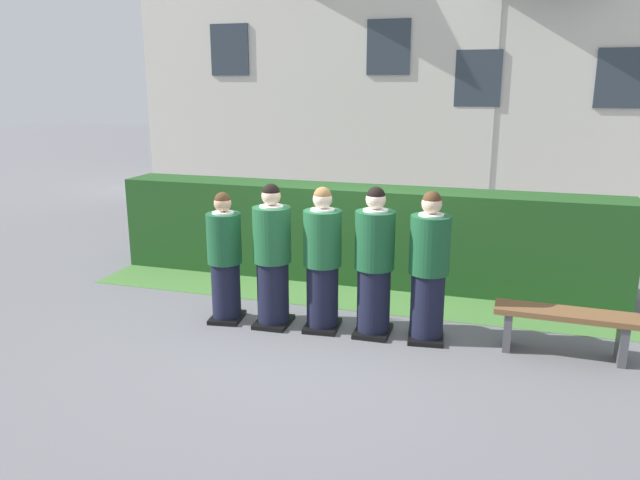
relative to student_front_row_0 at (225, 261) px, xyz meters
name	(u,v)px	position (x,y,z in m)	size (l,w,h in m)	color
ground_plane	(320,328)	(1.14, 0.07, -0.73)	(60.00, 60.00, 0.00)	slate
student_front_row_0	(225,261)	(0.00, 0.00, 0.00)	(0.41, 0.49, 1.54)	black
student_front_row_1	(272,259)	(0.58, 0.03, 0.06)	(0.43, 0.53, 1.66)	black
student_front_row_2	(322,263)	(1.16, 0.09, 0.05)	(0.43, 0.53, 1.64)	black
student_front_row_3	(374,266)	(1.75, 0.10, 0.07)	(0.44, 0.48, 1.67)	black
student_front_row_4	(429,271)	(2.34, 0.13, 0.06)	(0.44, 0.54, 1.65)	black
hedge	(360,234)	(1.14, 1.96, -0.06)	(7.09, 0.70, 1.34)	#214C1E
school_building_main	(329,25)	(-1.22, 8.41, 3.35)	(8.40, 3.55, 7.94)	beige
school_building_annex	(545,60)	(3.68, 8.61, 2.50)	(6.14, 3.92, 6.30)	beige
wooden_bench	(565,323)	(3.75, 0.14, -0.38)	(1.41, 0.41, 0.48)	brown
lawn_strip	(344,297)	(1.14, 1.16, -0.73)	(7.09, 0.90, 0.01)	#477A38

